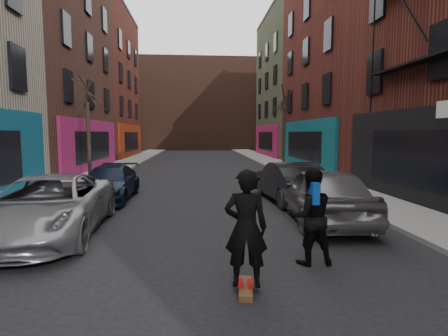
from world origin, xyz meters
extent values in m
cube|color=gray|center=(-6.25, 30.00, 0.07)|extent=(2.50, 84.00, 0.13)
cube|color=gray|center=(6.25, 30.00, 0.07)|extent=(2.50, 84.00, 0.13)
cube|color=#47281E|center=(0.00, 56.00, 7.00)|extent=(40.00, 10.00, 14.00)
imported|color=gray|center=(-4.06, 7.31, 0.76)|extent=(2.90, 5.66, 1.53)
imported|color=black|center=(-3.72, 12.12, 0.66)|extent=(1.87, 4.55, 1.32)
imported|color=gray|center=(3.39, 8.19, 0.82)|extent=(2.15, 4.90, 1.64)
imported|color=black|center=(3.20, 11.29, 0.76)|extent=(1.97, 4.71, 1.52)
cube|color=brown|center=(0.49, 3.79, 0.05)|extent=(0.32, 0.82, 0.10)
imported|color=black|center=(0.49, 3.79, 1.07)|extent=(0.76, 0.55, 1.94)
imported|color=black|center=(1.94, 4.93, 0.95)|extent=(0.93, 0.72, 1.91)
cube|color=#0D49B6|center=(1.94, 4.75, 1.46)|extent=(0.14, 0.30, 0.42)
camera|label=1|loc=(-0.29, -1.70, 2.61)|focal=28.00mm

